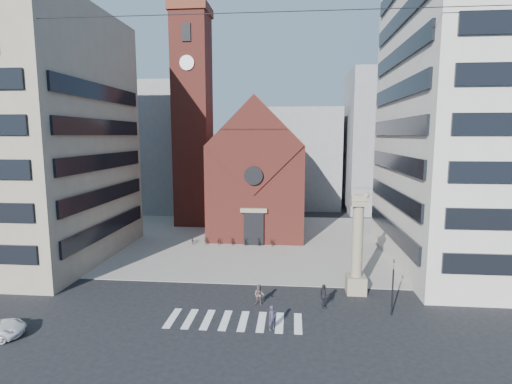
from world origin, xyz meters
The scene contains 22 objects.
ground centered at (0.00, 0.00, 0.00)m, with size 120.00×120.00×0.00m, color black.
piazza centered at (0.00, 19.00, 0.03)m, with size 46.00×30.00×0.05m, color gray.
zebra_crossing centered at (0.55, -3.00, 0.01)m, with size 10.20×3.20×0.01m, color white, non-canonical shape.
church centered at (0.00, 25.04, 7.98)m, with size 12.00×16.65×18.00m.
campanile centered at (-10.00, 28.00, 15.74)m, with size 5.50×5.50×31.20m.
building_left centered at (-24.00, 10.00, 13.00)m, with size 18.00×20.00×26.00m, color gray.
building_right centered at (24.00, 12.00, 16.00)m, with size 18.00×22.00×32.00m, color beige.
bg_block_left centered at (-20.00, 40.00, 11.00)m, with size 16.00×14.00×22.00m, color gray.
bg_block_mid centered at (6.00, 45.00, 9.00)m, with size 14.00×12.00×18.00m, color gray.
bg_block_right centered at (22.00, 42.00, 12.00)m, with size 16.00×14.00×24.00m, color gray.
lion_column centered at (10.01, 3.00, 3.46)m, with size 1.63×1.60×8.68m.
traffic_light centered at (12.00, -1.00, 2.29)m, with size 0.13×0.16×4.30m.
pedestrian_0 centered at (3.33, -4.09, 0.86)m, with size 0.63×0.41×1.72m, color #312F41.
pedestrian_1 centered at (2.10, -0.19, 0.83)m, with size 0.80×0.63×1.65m, color #5F4D4C.
pedestrian_2 centered at (7.08, -0.23, 0.94)m, with size 1.10×0.46×1.88m, color black.
scooter_0 centered at (-7.55, 16.90, 0.47)m, with size 0.56×1.61×0.84m, color black.
scooter_1 centered at (-5.94, 16.90, 0.52)m, with size 0.44×1.56×0.94m, color black.
scooter_2 centered at (-4.33, 16.90, 0.47)m, with size 0.56×1.61×0.84m, color black.
scooter_3 centered at (-2.71, 16.90, 0.52)m, with size 0.44×1.56×0.94m, color black.
scooter_4 centered at (-1.10, 16.90, 0.47)m, with size 0.56×1.61×0.84m, color black.
scooter_5 centered at (0.52, 16.90, 0.52)m, with size 0.44×1.56×0.94m, color black.
scooter_6 centered at (2.13, 16.90, 0.47)m, with size 0.56×1.61×0.84m, color black.
Camera 1 is at (4.60, -29.76, 13.17)m, focal length 28.00 mm.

